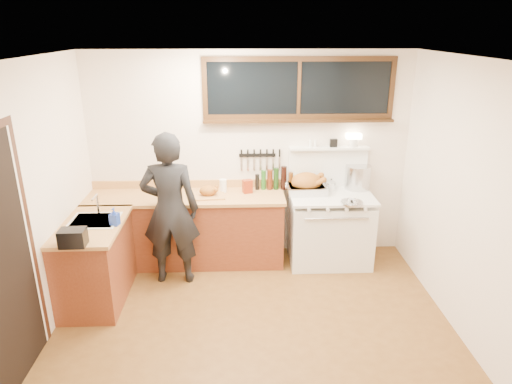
{
  "coord_description": "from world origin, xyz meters",
  "views": [
    {
      "loc": [
        -0.13,
        -3.81,
        2.85
      ],
      "look_at": [
        0.05,
        0.85,
        1.15
      ],
      "focal_mm": 32.0,
      "sensor_mm": 36.0,
      "label": 1
    }
  ],
  "objects_px": {
    "vintage_stove": "(329,226)",
    "man": "(170,209)",
    "cutting_board": "(209,192)",
    "roast_turkey": "(307,185)"
  },
  "relations": [
    {
      "from": "roast_turkey",
      "to": "vintage_stove",
      "type": "bearing_deg",
      "value": -15.28
    },
    {
      "from": "cutting_board",
      "to": "roast_turkey",
      "type": "distance_m",
      "value": 1.21
    },
    {
      "from": "vintage_stove",
      "to": "cutting_board",
      "type": "xyz_separation_m",
      "value": [
        -1.51,
        -0.01,
        0.49
      ]
    },
    {
      "from": "cutting_board",
      "to": "roast_turkey",
      "type": "bearing_deg",
      "value": 4.52
    },
    {
      "from": "vintage_stove",
      "to": "man",
      "type": "distance_m",
      "value": 2.01
    },
    {
      "from": "man",
      "to": "cutting_board",
      "type": "bearing_deg",
      "value": 43.81
    },
    {
      "from": "vintage_stove",
      "to": "roast_turkey",
      "type": "bearing_deg",
      "value": 164.72
    },
    {
      "from": "man",
      "to": "cutting_board",
      "type": "xyz_separation_m",
      "value": [
        0.41,
        0.4,
        0.06
      ]
    },
    {
      "from": "vintage_stove",
      "to": "man",
      "type": "bearing_deg",
      "value": -167.93
    },
    {
      "from": "roast_turkey",
      "to": "cutting_board",
      "type": "bearing_deg",
      "value": -175.48
    }
  ]
}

